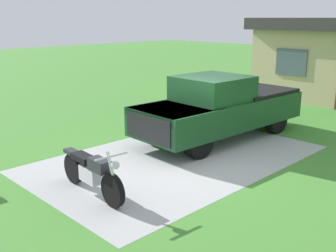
# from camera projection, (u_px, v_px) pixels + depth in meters

# --- Properties ---
(ground_plane) EXTENTS (80.00, 80.00, 0.00)m
(ground_plane) POSITION_uv_depth(u_px,v_px,m) (177.00, 158.00, 10.39)
(ground_plane) COLOR #448332
(driveway_pad) EXTENTS (4.59, 7.36, 0.01)m
(driveway_pad) POSITION_uv_depth(u_px,v_px,m) (177.00, 158.00, 10.39)
(driveway_pad) COLOR #A4A4A4
(driveway_pad) RESTS_ON ground
(motorcycle) EXTENTS (2.21, 0.70, 1.09)m
(motorcycle) POSITION_uv_depth(u_px,v_px,m) (92.00, 172.00, 8.17)
(motorcycle) COLOR black
(motorcycle) RESTS_ON ground
(pickup_truck) EXTENTS (2.23, 5.70, 1.90)m
(pickup_truck) POSITION_uv_depth(u_px,v_px,m) (222.00, 107.00, 11.97)
(pickup_truck) COLOR black
(pickup_truck) RESTS_ON ground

